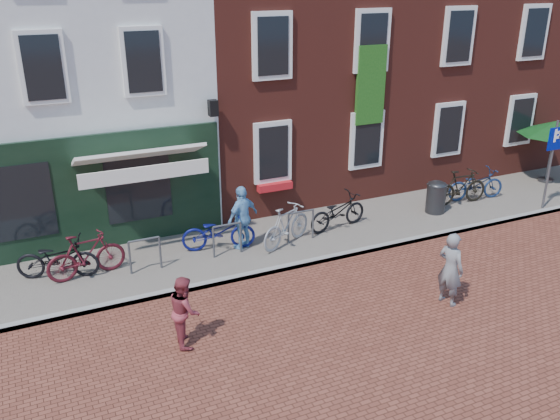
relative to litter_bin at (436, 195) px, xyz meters
name	(u,v)px	position (x,y,z in m)	size (l,w,h in m)	color
ground	(304,267)	(-4.89, -1.31, -0.62)	(80.00, 80.00, 0.00)	brown
sidewalk	(312,234)	(-3.89, 0.19, -0.57)	(24.00, 3.00, 0.10)	slate
building_stucco	(33,51)	(-9.89, 5.69, 3.88)	(8.00, 8.00, 9.00)	silver
building_brick_mid	(264,24)	(-2.89, 5.69, 4.38)	(6.00, 8.00, 10.00)	maroon
building_brick_right	(416,19)	(3.11, 5.69, 4.38)	(6.00, 8.00, 10.00)	maroon
filler_right	(545,27)	(9.61, 5.69, 3.88)	(7.00, 8.00, 9.00)	maroon
litter_bin	(436,195)	(0.00, 0.00, 0.00)	(0.55, 0.55, 1.01)	#2D2D2F
parking_sign	(553,152)	(3.11, -1.07, 1.19)	(0.50, 0.08, 2.62)	#4C4C4F
parasol	(555,125)	(5.11, 0.65, 1.37)	(2.28, 2.28, 2.14)	#4C4C4F
woman	(450,269)	(-2.87, -4.01, 0.19)	(0.59, 0.39, 1.62)	slate
boy	(185,311)	(-8.30, -3.10, 0.07)	(0.68, 0.53, 1.39)	#95353E
cafe_person	(243,217)	(-5.89, 0.12, 0.30)	(0.96, 0.40, 1.64)	#72B1E2
bicycle_0	(57,258)	(-10.25, 0.42, -0.04)	(0.63, 1.82, 0.96)	black
bicycle_1	(86,255)	(-9.65, 0.19, 0.01)	(0.50, 1.77, 1.06)	#4C121B
bicycle_2	(218,232)	(-6.48, 0.29, -0.04)	(0.63, 1.82, 0.96)	#0C1059
bicycle_3	(286,225)	(-4.83, -0.18, 0.01)	(0.50, 1.77, 1.06)	#98999B
bicycle_4	(338,212)	(-3.14, 0.19, -0.04)	(0.63, 1.82, 0.96)	black
bicycle_5	(461,187)	(1.09, 0.23, 0.01)	(0.50, 1.77, 1.06)	black
bicycle_6	(476,184)	(1.77, 0.34, -0.04)	(0.63, 1.82, 0.96)	navy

